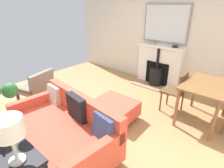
% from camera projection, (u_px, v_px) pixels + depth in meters
% --- Properties ---
extents(ground_plane, '(4.96, 5.27, 0.01)m').
position_uv_depth(ground_plane, '(87.00, 115.00, 3.63)').
color(ground_plane, '#A87A4C').
extents(wall_left, '(0.12, 5.27, 2.81)m').
position_uv_depth(wall_left, '(155.00, 29.00, 4.78)').
color(wall_left, beige).
rests_on(wall_left, ground).
extents(fireplace, '(0.60, 1.25, 1.05)m').
position_uv_depth(fireplace, '(159.00, 68.00, 4.82)').
color(fireplace, '#9E7A5B').
rests_on(fireplace, ground).
extents(mirror_over_mantel, '(0.04, 1.16, 0.92)m').
position_uv_depth(mirror_over_mantel, '(166.00, 24.00, 4.45)').
color(mirror_over_mantel, gray).
extents(mantel_bowl_near, '(0.12, 0.12, 0.05)m').
position_uv_depth(mantel_bowl_near, '(153.00, 43.00, 4.74)').
color(mantel_bowl_near, '#9E9384').
rests_on(mantel_bowl_near, fireplace).
extents(mantel_bowl_far, '(0.14, 0.14, 0.04)m').
position_uv_depth(mantel_bowl_far, '(175.00, 46.00, 4.38)').
color(mantel_bowl_far, black).
rests_on(mantel_bowl_far, fireplace).
extents(sofa, '(1.09, 1.85, 0.80)m').
position_uv_depth(sofa, '(65.00, 128.00, 2.71)').
color(sofa, '#B2B2B7').
rests_on(sofa, ground).
extents(ottoman, '(0.60, 0.78, 0.37)m').
position_uv_depth(ottoman, '(116.00, 108.00, 3.44)').
color(ottoman, '#B2B2B7').
rests_on(ottoman, ground).
extents(armchair_accent, '(0.80, 0.72, 0.78)m').
position_uv_depth(armchair_accent, '(37.00, 86.00, 3.81)').
color(armchair_accent, '#4C3321').
rests_on(armchair_accent, ground).
extents(table_lamp_far_end, '(0.24, 0.24, 0.44)m').
position_uv_depth(table_lamp_far_end, '(9.00, 130.00, 1.47)').
color(table_lamp_far_end, '#B2B2B7').
rests_on(table_lamp_far_end, console_table).
extents(dining_table, '(1.00, 0.70, 0.76)m').
position_uv_depth(dining_table, '(206.00, 90.00, 3.18)').
color(dining_table, brown).
rests_on(dining_table, ground).
extents(dining_chair_near_fireplace, '(0.40, 0.40, 0.84)m').
position_uv_depth(dining_chair_near_fireplace, '(177.00, 89.00, 3.53)').
color(dining_chair_near_fireplace, brown).
rests_on(dining_chair_near_fireplace, ground).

